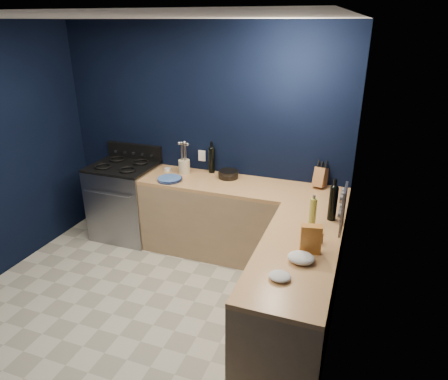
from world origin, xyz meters
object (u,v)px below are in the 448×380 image
at_px(plate_stack, 170,179).
at_px(utensil_crock, 184,167).
at_px(knife_block, 321,177).
at_px(crouton_bag, 311,239).
at_px(gas_range, 126,202).

relative_size(plate_stack, utensil_crock, 1.62).
distance_m(plate_stack, knife_block, 1.69).
height_order(utensil_crock, crouton_bag, crouton_bag).
bearing_deg(utensil_crock, crouton_bag, -37.35).
xyz_separation_m(knife_block, crouton_bag, (0.11, -1.42, 0.01)).
distance_m(gas_range, knife_block, 2.43).
height_order(gas_range, plate_stack, plate_stack).
xyz_separation_m(gas_range, crouton_bag, (2.46, -1.16, 0.56)).
bearing_deg(gas_range, knife_block, 6.48).
bearing_deg(gas_range, crouton_bag, -25.14).
bearing_deg(knife_block, utensil_crock, -163.45).
xyz_separation_m(utensil_crock, crouton_bag, (1.68, -1.29, 0.03)).
relative_size(plate_stack, crouton_bag, 1.15).
relative_size(knife_block, crouton_bag, 0.90).
bearing_deg(gas_range, utensil_crock, 9.45).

